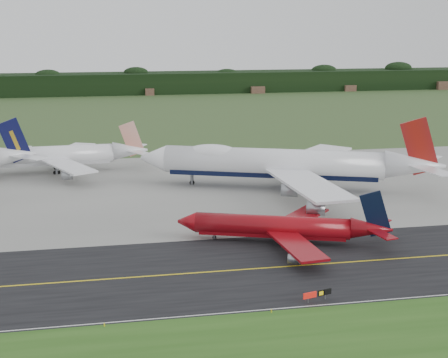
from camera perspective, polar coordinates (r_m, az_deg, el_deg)
ground at (r=110.83m, az=2.66°, el=-7.41°), size 600.00×600.00×0.00m
taxiway at (r=107.22m, az=3.14°, el=-8.17°), size 400.00×32.00×0.02m
apron at (r=158.52m, az=-1.47°, el=-0.76°), size 400.00×78.00×0.01m
taxiway_centreline at (r=107.21m, az=3.14°, el=-8.16°), size 400.00×0.40×0.00m
taxiway_edge_line at (r=93.51m, az=5.39°, el=-11.68°), size 400.00×0.25×0.00m
horizon_treeline at (r=376.57m, az=-6.80°, el=8.62°), size 700.00×25.00×12.00m
jet_ba_747 at (r=156.29m, az=5.46°, el=1.42°), size 73.53×59.21×19.08m
jet_red_737 at (r=118.77m, az=5.49°, el=-4.41°), size 39.63×31.42×10.99m
jet_star_tail at (r=180.14m, az=-15.17°, el=2.05°), size 51.91×43.50×13.71m
taxiway_sign at (r=95.96m, az=8.52°, el=-10.34°), size 4.76×1.38×1.62m
edge_marker_left at (r=89.54m, az=-10.88°, el=-12.95°), size 0.16×0.16×0.50m
edge_marker_center at (r=92.07m, az=4.36°, el=-11.93°), size 0.16×0.16×0.50m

